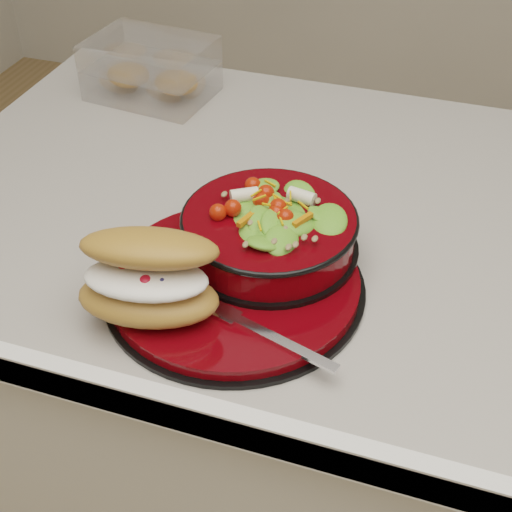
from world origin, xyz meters
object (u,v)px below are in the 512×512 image
(dinner_plate, at_px, (235,283))
(croissant, at_px, (149,277))
(pastry_box, at_px, (151,70))
(island_counter, at_px, (335,423))
(fork, at_px, (265,333))
(salad_bowl, at_px, (269,226))

(dinner_plate, relative_size, croissant, 1.82)
(pastry_box, bearing_deg, croissant, -58.72)
(island_counter, relative_size, fork, 7.63)
(island_counter, xyz_separation_m, dinner_plate, (-0.11, -0.19, 0.46))
(croissant, bearing_deg, island_counter, 45.09)
(pastry_box, bearing_deg, island_counter, -23.50)
(croissant, bearing_deg, dinner_plate, 37.29)
(island_counter, distance_m, salad_bowl, 0.52)
(dinner_plate, height_order, salad_bowl, salad_bowl)
(island_counter, distance_m, fork, 0.54)
(dinner_plate, bearing_deg, pastry_box, 125.21)
(salad_bowl, bearing_deg, island_counter, 56.20)
(salad_bowl, height_order, pastry_box, salad_bowl)
(pastry_box, bearing_deg, dinner_plate, -48.24)
(island_counter, bearing_deg, salad_bowl, -123.80)
(island_counter, relative_size, dinner_plate, 4.04)
(island_counter, distance_m, dinner_plate, 0.51)
(fork, relative_size, pastry_box, 0.77)
(dinner_plate, distance_m, pastry_box, 0.52)
(dinner_plate, bearing_deg, island_counter, 60.40)
(croissant, height_order, pastry_box, croissant)
(dinner_plate, xyz_separation_m, pastry_box, (-0.30, 0.42, 0.03))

